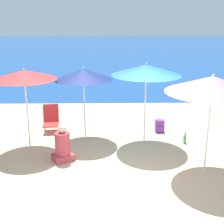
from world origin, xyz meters
name	(u,v)px	position (x,y,z in m)	size (l,w,h in m)	color
ground_plane	(146,175)	(0.00, 0.00, 0.00)	(60.00, 60.00, 0.00)	#D1BA89
sea_water	(115,49)	(0.00, 25.72, 0.00)	(60.00, 40.00, 0.01)	#19478C
beach_umbrella_red	(24,75)	(-2.81, 1.50, 1.90)	(1.57, 1.57, 2.05)	white
beach_umbrella_pink	(212,84)	(1.26, 0.08, 1.95)	(1.89, 1.89, 2.16)	white
beach_umbrella_blue	(146,70)	(0.14, 1.73, 1.97)	(1.75, 1.75, 2.14)	white
beach_umbrella_navy	(84,74)	(-1.44, 2.09, 1.80)	(1.53, 1.53, 1.98)	white
beach_chair_red	(51,119)	(-2.48, 2.78, 0.36)	(0.52, 0.65, 0.75)	silver
person_seated_near	(63,146)	(-1.87, 0.76, 0.36)	(0.58, 0.56, 0.88)	#BF3F4C
backpack_purple	(160,126)	(0.70, 2.60, 0.18)	(0.25, 0.23, 0.36)	purple
water_bottle	(185,139)	(1.23, 1.74, 0.12)	(0.09, 0.09, 0.29)	#4CB266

